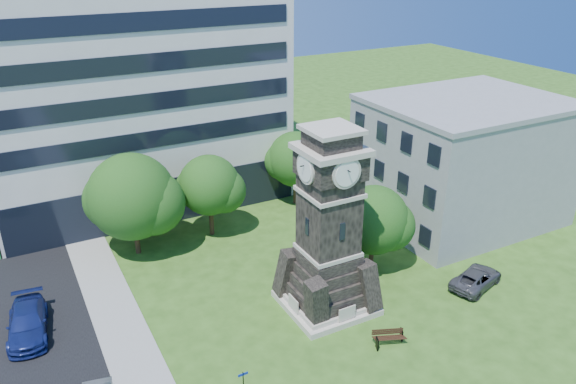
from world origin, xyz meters
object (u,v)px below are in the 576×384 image
park_bench (389,336)px  car_east_lot (476,278)px  car_street_north (28,323)px  clock_tower (328,234)px

park_bench → car_east_lot: bearing=35.1°
car_street_north → car_east_lot: bearing=-11.1°
clock_tower → car_street_north: (-17.55, 6.02, -4.49)m
park_bench → clock_tower: bearing=125.9°
car_street_north → clock_tower: bearing=-12.2°
clock_tower → car_east_lot: 11.73m
clock_tower → car_east_lot: clock_tower is taller
clock_tower → car_east_lot: bearing=-16.1°
car_street_north → car_east_lot: car_street_north is taller
car_street_north → park_bench: size_ratio=2.87×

